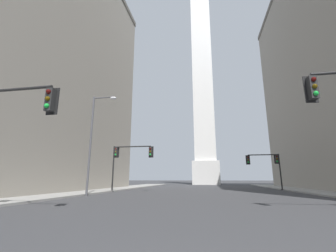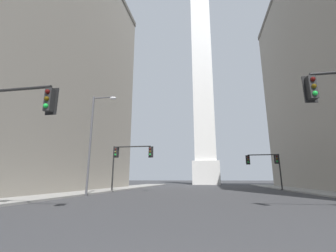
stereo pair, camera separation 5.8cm
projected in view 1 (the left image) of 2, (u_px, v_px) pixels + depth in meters
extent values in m
cube|color=gray|center=(83.00, 192.00, 24.57)|extent=(5.00, 71.92, 0.15)
cube|color=silver|center=(206.00, 173.00, 59.78)|extent=(7.00, 7.00, 6.02)
cube|color=white|center=(202.00, 69.00, 66.73)|extent=(5.60, 5.60, 54.72)
cube|color=black|center=(312.00, 88.00, 10.33)|extent=(0.37, 0.37, 1.10)
cube|color=black|center=(310.00, 89.00, 10.51)|extent=(0.58, 0.09, 1.32)
sphere|color=#410907|center=(314.00, 79.00, 10.23)|extent=(0.22, 0.22, 0.22)
sphere|color=#483506|center=(315.00, 86.00, 10.15)|extent=(0.22, 0.22, 0.22)
sphere|color=green|center=(316.00, 93.00, 10.07)|extent=(0.22, 0.22, 0.22)
cylinder|color=black|center=(280.00, 172.00, 30.84)|extent=(0.18, 0.18, 4.89)
cylinder|color=#262626|center=(282.00, 190.00, 30.29)|extent=(0.40, 0.40, 0.10)
cube|color=black|center=(277.00, 159.00, 31.29)|extent=(0.35, 0.35, 1.10)
cube|color=black|center=(276.00, 159.00, 31.46)|extent=(0.58, 0.06, 1.32)
sphere|color=#410907|center=(277.00, 156.00, 31.19)|extent=(0.22, 0.22, 0.22)
sphere|color=#483506|center=(277.00, 159.00, 31.11)|extent=(0.22, 0.22, 0.22)
sphere|color=green|center=(277.00, 161.00, 31.03)|extent=(0.22, 0.22, 0.22)
cylinder|color=black|center=(263.00, 155.00, 31.73)|extent=(4.11, 0.14, 0.14)
sphere|color=black|center=(278.00, 155.00, 31.38)|extent=(0.18, 0.18, 0.18)
cube|color=black|center=(248.00, 160.00, 31.93)|extent=(0.35, 0.35, 1.10)
cube|color=black|center=(248.00, 160.00, 32.10)|extent=(0.58, 0.06, 1.32)
sphere|color=#410907|center=(248.00, 157.00, 31.82)|extent=(0.22, 0.22, 0.22)
sphere|color=#483506|center=(248.00, 160.00, 31.75)|extent=(0.22, 0.22, 0.22)
sphere|color=green|center=(248.00, 162.00, 31.67)|extent=(0.22, 0.22, 0.22)
cylinder|color=black|center=(113.00, 169.00, 26.88)|extent=(0.18, 0.18, 5.37)
cylinder|color=#262626|center=(112.00, 191.00, 26.28)|extent=(0.40, 0.40, 0.10)
cube|color=black|center=(116.00, 152.00, 27.29)|extent=(0.35, 0.35, 1.10)
cube|color=black|center=(117.00, 152.00, 27.46)|extent=(0.58, 0.04, 1.32)
sphere|color=#410907|center=(116.00, 149.00, 27.18)|extent=(0.22, 0.22, 0.22)
sphere|color=#483506|center=(116.00, 152.00, 27.11)|extent=(0.22, 0.22, 0.22)
sphere|color=green|center=(115.00, 155.00, 27.03)|extent=(0.22, 0.22, 0.22)
cylinder|color=black|center=(132.00, 147.00, 27.08)|extent=(4.60, 0.14, 0.14)
sphere|color=black|center=(114.00, 147.00, 27.47)|extent=(0.18, 0.18, 0.18)
cube|color=black|center=(151.00, 152.00, 26.53)|extent=(0.35, 0.35, 1.10)
cube|color=black|center=(151.00, 152.00, 26.71)|extent=(0.58, 0.04, 1.32)
sphere|color=#410907|center=(150.00, 149.00, 26.43)|extent=(0.22, 0.22, 0.22)
sphere|color=#483506|center=(150.00, 152.00, 26.35)|extent=(0.22, 0.22, 0.22)
sphere|color=green|center=(150.00, 154.00, 26.27)|extent=(0.22, 0.22, 0.22)
cylinder|color=black|center=(13.00, 90.00, 10.86)|extent=(4.19, 0.14, 0.14)
cube|color=black|center=(50.00, 100.00, 10.35)|extent=(0.34, 0.34, 1.10)
cube|color=black|center=(53.00, 101.00, 10.52)|extent=(0.58, 0.04, 1.32)
sphere|color=#410907|center=(48.00, 92.00, 10.24)|extent=(0.22, 0.22, 0.22)
sphere|color=#483506|center=(48.00, 99.00, 10.17)|extent=(0.22, 0.22, 0.22)
sphere|color=green|center=(47.00, 106.00, 10.09)|extent=(0.22, 0.22, 0.22)
cylinder|color=#4C4C51|center=(90.00, 144.00, 21.07)|extent=(0.20, 0.20, 9.38)
cylinder|color=#4C4C51|center=(104.00, 98.00, 21.94)|extent=(2.02, 0.12, 0.12)
sphere|color=#4C4C51|center=(94.00, 98.00, 22.11)|extent=(0.20, 0.20, 0.20)
ellipsoid|color=silver|center=(113.00, 98.00, 21.74)|extent=(0.64, 0.36, 0.26)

